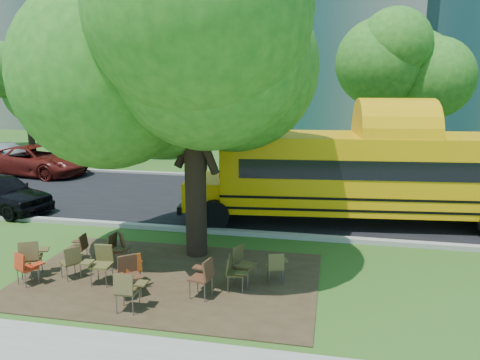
% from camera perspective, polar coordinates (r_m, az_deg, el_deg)
% --- Properties ---
extents(ground, '(160.00, 160.00, 0.00)m').
position_cam_1_polar(ground, '(12.27, -12.30, -10.42)').
color(ground, '#284B17').
rests_on(ground, ground).
extents(dirt_patch, '(7.00, 4.50, 0.03)m').
position_cam_1_polar(dirt_patch, '(11.49, -8.65, -11.81)').
color(dirt_patch, '#382819').
rests_on(dirt_patch, ground).
extents(asphalt_road, '(80.00, 8.00, 0.04)m').
position_cam_1_polar(asphalt_road, '(18.54, -3.64, -2.28)').
color(asphalt_road, black).
rests_on(asphalt_road, ground).
extents(kerb_near, '(80.00, 0.25, 0.14)m').
position_cam_1_polar(kerb_near, '(14.86, -7.68, -5.89)').
color(kerb_near, gray).
rests_on(kerb_near, ground).
extents(kerb_far, '(80.00, 0.25, 0.14)m').
position_cam_1_polar(kerb_far, '(22.41, -0.92, 0.43)').
color(kerb_far, gray).
rests_on(kerb_far, ground).
extents(building_main, '(38.00, 16.00, 22.00)m').
position_cam_1_polar(building_main, '(48.44, -4.08, 19.77)').
color(building_main, slate).
rests_on(building_main, ground).
extents(bg_tree_0, '(5.20, 5.20, 7.18)m').
position_cam_1_polar(bg_tree_0, '(28.69, -24.64, 10.99)').
color(bg_tree_0, black).
rests_on(bg_tree_0, ground).
extents(bg_tree_2, '(4.80, 4.80, 6.62)m').
position_cam_1_polar(bg_tree_2, '(28.06, -8.96, 11.20)').
color(bg_tree_2, black).
rests_on(bg_tree_2, ground).
extents(bg_tree_3, '(5.60, 5.60, 7.84)m').
position_cam_1_polar(bg_tree_3, '(24.54, 19.64, 12.42)').
color(bg_tree_3, black).
rests_on(bg_tree_3, ground).
extents(main_tree, '(7.20, 7.20, 9.02)m').
position_cam_1_polar(main_tree, '(12.02, -5.79, 15.74)').
color(main_tree, black).
rests_on(main_tree, ground).
extents(school_bus, '(12.19, 3.86, 2.93)m').
position_cam_1_polar(school_bus, '(15.71, 17.53, 0.78)').
color(school_bus, '#DB9C06').
rests_on(school_bus, ground).
extents(chair_0, '(0.66, 0.77, 0.96)m').
position_cam_1_polar(chair_0, '(12.23, -24.08, -8.33)').
color(chair_0, brown).
rests_on(chair_0, ground).
extents(chair_1, '(0.66, 0.52, 0.81)m').
position_cam_1_polar(chair_1, '(11.88, -24.68, -9.46)').
color(chair_1, '#AE2D12').
rests_on(chair_1, ground).
extents(chair_2, '(0.56, 0.71, 0.83)m').
position_cam_1_polar(chair_2, '(11.85, -19.81, -9.06)').
color(chair_2, '#4E4321').
rests_on(chair_2, ground).
extents(chair_3, '(0.61, 0.57, 0.93)m').
position_cam_1_polar(chair_3, '(11.37, -16.60, -9.40)').
color(chair_3, brown).
rests_on(chair_3, ground).
extents(chair_4, '(0.58, 0.53, 0.89)m').
position_cam_1_polar(chair_4, '(9.91, -13.56, -12.69)').
color(chair_4, '#4F4222').
rests_on(chair_4, ground).
extents(chair_5, '(0.62, 0.78, 0.92)m').
position_cam_1_polar(chair_5, '(10.60, -13.52, -10.88)').
color(chair_5, '#502F1C').
rests_on(chair_5, ground).
extents(chair_6, '(0.54, 0.68, 0.91)m').
position_cam_1_polar(chair_6, '(10.28, -4.46, -11.35)').
color(chair_6, '#512E1D').
rests_on(chair_6, ground).
extents(chair_7, '(0.55, 0.55, 0.83)m').
position_cam_1_polar(chair_7, '(10.57, -0.82, -10.94)').
color(chair_7, '#46431E').
rests_on(chair_7, ground).
extents(chair_8, '(0.47, 0.50, 0.77)m').
position_cam_1_polar(chair_8, '(12.81, -18.91, -7.54)').
color(chair_8, '#442918').
rests_on(chair_8, ground).
extents(chair_9, '(0.78, 0.62, 0.91)m').
position_cam_1_polar(chair_9, '(12.21, -14.80, -7.81)').
color(chair_9, '#4E321C').
rests_on(chair_9, ground).
extents(chair_10, '(0.52, 0.61, 0.88)m').
position_cam_1_polar(chair_10, '(12.24, -14.84, -7.88)').
color(chair_10, '#483C1F').
rests_on(chair_10, ground).
extents(chair_11, '(0.58, 0.73, 0.86)m').
position_cam_1_polar(chair_11, '(10.95, -13.06, -10.31)').
color(chair_11, '#AF4312').
rests_on(chair_11, ground).
extents(chair_12, '(0.58, 0.74, 0.94)m').
position_cam_1_polar(chair_12, '(10.84, 0.28, -9.93)').
color(chair_12, '#4C4021').
rests_on(chair_12, ground).
extents(chair_13, '(0.54, 0.58, 0.79)m').
position_cam_1_polar(chair_13, '(10.96, 4.46, -10.24)').
color(chair_13, brown).
rests_on(chair_13, ground).
extents(black_car, '(4.35, 2.59, 1.39)m').
position_cam_1_polar(black_car, '(18.70, -27.23, -1.40)').
color(black_car, black).
rests_on(black_car, ground).
extents(bg_car_silver, '(4.60, 2.68, 1.43)m').
position_cam_1_polar(bg_car_silver, '(26.53, -26.92, 2.37)').
color(bg_car_silver, '#A7A6AC').
rests_on(bg_car_silver, ground).
extents(bg_car_red, '(5.60, 3.25, 1.47)m').
position_cam_1_polar(bg_car_red, '(25.00, -23.46, 2.19)').
color(bg_car_red, '#52120E').
rests_on(bg_car_red, ground).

